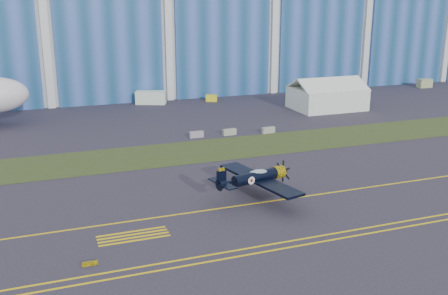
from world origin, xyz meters
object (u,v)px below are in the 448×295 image
object	(u,v)px
shipping_container	(151,98)
tent	(327,93)
tug	(211,98)
warbird	(255,177)

from	to	relation	value
shipping_container	tent	bearing A→B (deg)	-6.15
shipping_container	tug	world-z (taller)	shipping_container
tent	shipping_container	size ratio (longest dim) A/B	2.22
tug	tent	bearing A→B (deg)	-16.16
warbird	tent	bearing A→B (deg)	37.52
shipping_container	tug	bearing A→B (deg)	14.47
shipping_container	tug	size ratio (longest dim) A/B	2.62
warbird	tent	size ratio (longest dim) A/B	1.06
warbird	shipping_container	xyz separation A→B (m)	(0.61, 50.54, -1.08)
tent	tug	xyz separation A→B (m)	(-17.11, 13.69, -2.24)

